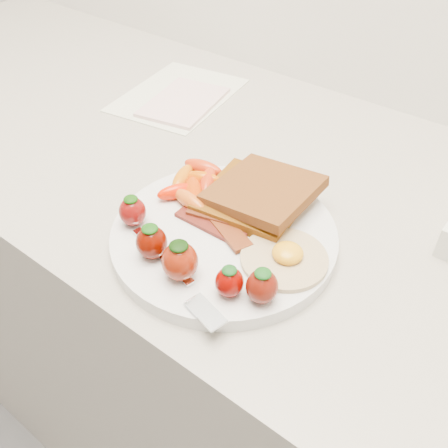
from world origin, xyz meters
The scene contains 11 objects.
counter centered at (0.00, 1.70, 0.45)m, with size 2.00×0.60×0.90m, color gray.
plate centered at (0.00, 1.56, 0.91)m, with size 0.27×0.27×0.02m, color silver.
toast_lower centered at (0.00, 1.63, 0.93)m, with size 0.12×0.12×0.01m, color #4F3108.
toast_upper centered at (0.01, 1.63, 0.94)m, with size 0.12×0.12×0.01m, color #3C200B.
fried_egg centered at (0.09, 1.56, 0.92)m, with size 0.13×0.13×0.02m.
bacon_strips centered at (0.00, 1.57, 0.92)m, with size 0.11×0.06×0.01m.
baby_carrots centered at (-0.07, 1.60, 0.93)m, with size 0.09×0.10×0.02m.
strawberries centered at (0.01, 1.49, 0.94)m, with size 0.22×0.07×0.05m.
fork centered at (0.02, 1.47, 0.92)m, with size 0.17×0.07×0.00m.
paper_sheet centered at (-0.29, 1.81, 0.90)m, with size 0.17×0.23×0.00m, color silver.
notepad centered at (-0.26, 1.79, 0.91)m, with size 0.11×0.15×0.01m, color beige.
Camera 1 is at (0.28, 1.21, 1.31)m, focal length 40.00 mm.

